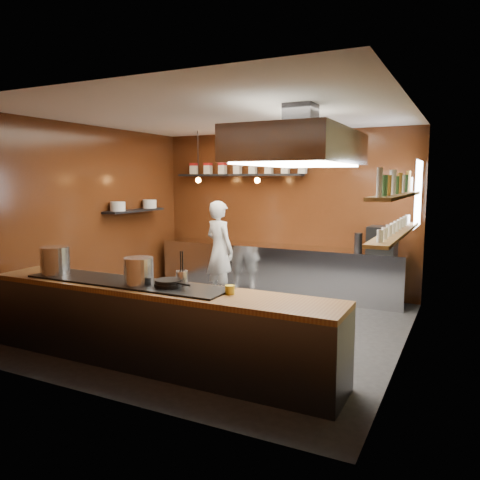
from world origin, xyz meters
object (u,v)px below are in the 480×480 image
Objects in this scene: stockpot_large at (55,260)px; chef at (220,250)px; extractor_hood at (300,147)px; stockpot_small at (139,271)px; espresso_machine at (382,240)px.

stockpot_large is 3.11m from chef.
extractor_hood is 2.38m from stockpot_small.
chef is at bearing 101.64° from stockpot_small.
chef is (-2.66, -0.75, -0.25)m from espresso_machine.
chef is (-0.62, 3.02, -0.22)m from stockpot_small.
stockpot_large is at bearing -155.44° from extractor_hood.
extractor_hood is 6.10× the size of stockpot_small.
extractor_hood reaches higher than stockpot_large.
chef is at bearing 139.61° from extractor_hood.
chef reaches higher than stockpot_large.
extractor_hood is 4.48× the size of espresso_machine.
chef reaches higher than espresso_machine.
stockpot_small is 0.73× the size of espresso_machine.
extractor_hood is at bearing 162.81° from chef.
stockpot_large is at bearing 179.93° from stockpot_small.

